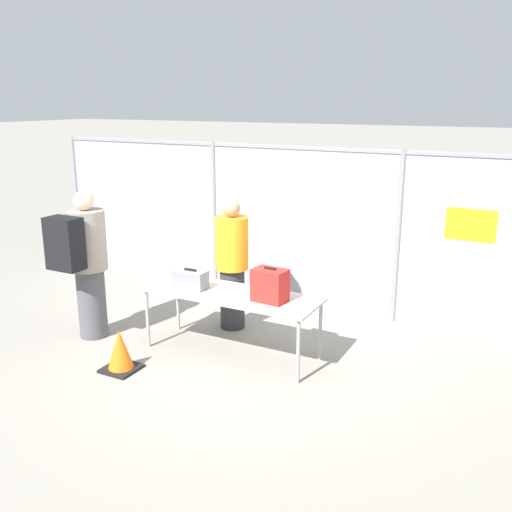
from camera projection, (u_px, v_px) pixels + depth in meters
name	position (u px, v px, depth m)	size (l,w,h in m)	color
ground_plane	(227.00, 358.00, 6.64)	(120.00, 120.00, 0.00)	gray
fence_section	(300.00, 224.00, 8.06)	(8.52, 0.07, 2.29)	gray
inspection_table	(231.00, 297.00, 6.58)	(2.09, 0.74, 0.75)	#B2B2AD
suitcase_grey	(191.00, 279.00, 6.70)	(0.40, 0.22, 0.24)	slate
suitcase_red	(270.00, 285.00, 6.26)	(0.39, 0.28, 0.39)	red
traveler_hooded	(84.00, 260.00, 6.94)	(0.46, 0.71, 1.86)	#4C4C51
security_worker_near	(232.00, 263.00, 7.31)	(0.42, 0.42, 1.70)	#2D2D33
utility_trailer	(356.00, 260.00, 9.13)	(3.83, 2.24, 0.70)	#B2B2B7
traffic_cone	(120.00, 352.00, 6.29)	(0.38, 0.38, 0.47)	black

